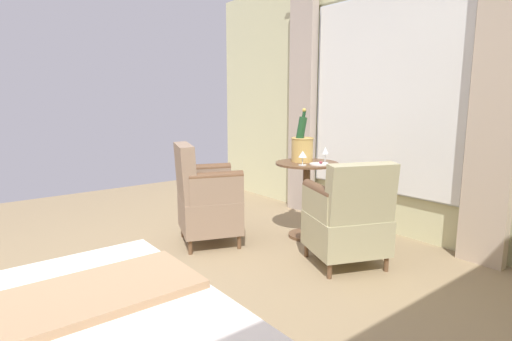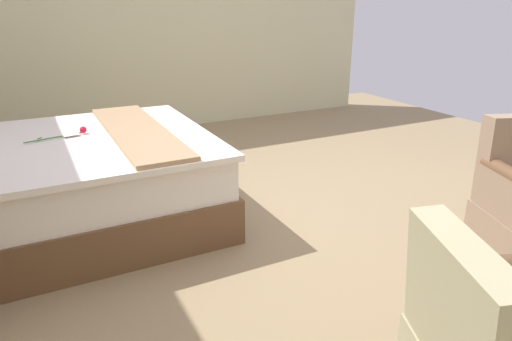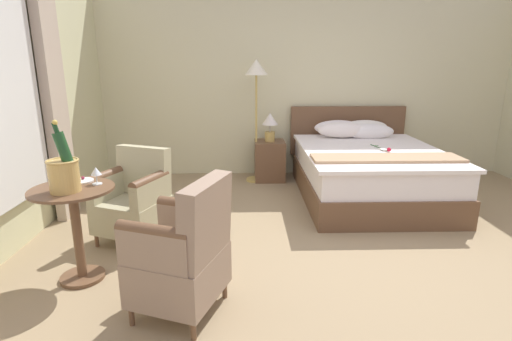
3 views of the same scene
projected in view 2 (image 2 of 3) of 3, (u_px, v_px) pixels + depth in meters
The scene contains 3 objects.
ground_plane at pixel (294, 218), 3.41m from camera, with size 7.38×7.38×0.00m, color #977F5C.
wall_far_side at pixel (165, 14), 5.44m from camera, with size 0.12×5.57×2.74m.
bed at pixel (44, 184), 3.11m from camera, with size 1.67×2.21×1.01m.
Camera 2 is at (-2.61, 1.65, 1.53)m, focal length 32.00 mm.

